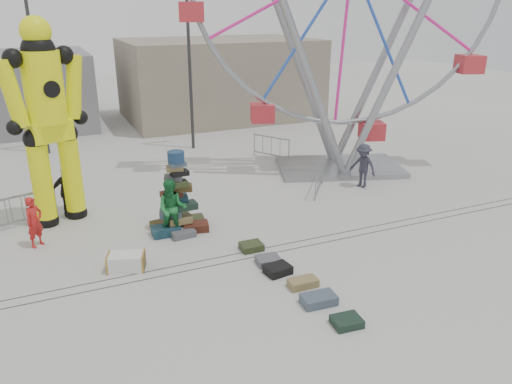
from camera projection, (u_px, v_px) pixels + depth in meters
name	position (u px, v px, depth m)	size (l,w,h in m)	color
ground	(227.00, 274.00, 13.86)	(90.00, 90.00, 0.00)	#9E9E99
track_line_near	(219.00, 264.00, 14.37)	(40.00, 0.04, 0.01)	#47443F
track_line_far	(215.00, 258.00, 14.72)	(40.00, 0.04, 0.01)	#47443F
building_right	(219.00, 79.00, 32.77)	(12.00, 8.00, 5.00)	gray
building_left	(2.00, 92.00, 29.71)	(10.00, 8.00, 4.40)	gray
lamp_post_right	(191.00, 60.00, 24.61)	(1.41, 0.25, 8.00)	#2D2D30
lamp_post_left	(37.00, 62.00, 23.69)	(1.41, 0.25, 8.00)	#2D2D30
suitcase_tower	(178.00, 209.00, 16.32)	(1.91, 1.70, 2.72)	#193D4D
crash_test_dummy	(48.00, 116.00, 16.03)	(2.73, 1.41, 6.95)	black
steamer_trunk	(126.00, 262.00, 14.02)	(1.02, 0.59, 0.47)	silver
row_case_0	(251.00, 246.00, 15.21)	(0.66, 0.56, 0.21)	#323E1F
row_case_1	(268.00, 260.00, 14.38)	(0.66, 0.57, 0.21)	#5A5B62
row_case_2	(278.00, 269.00, 13.85)	(0.70, 0.55, 0.24)	black
row_case_3	(303.00, 283.00, 13.20)	(0.78, 0.42, 0.22)	olive
row_case_4	(319.00, 299.00, 12.43)	(0.87, 0.53, 0.25)	#485667
row_case_5	(347.00, 322.00, 11.61)	(0.68, 0.55, 0.19)	#192E23
barricade_dummy_b	(7.00, 213.00, 16.50)	(2.00, 0.10, 1.10)	gray
barricade_dummy_c	(26.00, 209.00, 16.88)	(2.00, 0.10, 1.10)	gray
barricade_wheel_front	(319.00, 179.00, 19.78)	(2.00, 0.10, 1.10)	gray
barricade_wheel_back	(271.00, 147.00, 24.20)	(2.00, 0.10, 1.10)	gray
pedestrian_red	(34.00, 222.00, 15.21)	(0.59, 0.39, 1.61)	red
pedestrian_green	(172.00, 209.00, 15.77)	(0.94, 0.73, 1.93)	#1B6F33
pedestrian_black	(68.00, 191.00, 17.39)	(1.09, 0.45, 1.85)	black
pedestrian_grey	(363.00, 166.00, 20.25)	(1.17, 0.67, 1.81)	#2A2A38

